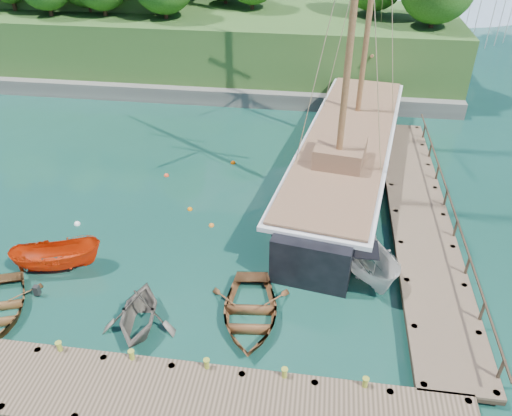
% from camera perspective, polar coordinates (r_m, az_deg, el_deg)
% --- Properties ---
extents(ground, '(160.00, 160.00, 0.00)m').
position_cam_1_polar(ground, '(24.50, -7.49, -8.69)').
color(ground, '#113529').
rests_on(ground, ground).
extents(dock_near, '(20.00, 3.20, 1.10)m').
position_cam_1_polar(dock_near, '(19.62, -6.57, -21.12)').
color(dock_near, '#433727').
rests_on(dock_near, ground).
extents(dock_east, '(3.20, 24.00, 1.10)m').
position_cam_1_polar(dock_east, '(29.65, 18.11, -0.75)').
color(dock_east, '#433727').
rests_on(dock_east, ground).
extents(bollard_0, '(0.26, 0.26, 0.45)m').
position_cam_1_polar(bollard_0, '(22.61, -21.12, -15.89)').
color(bollard_0, olive).
rests_on(bollard_0, ground).
extents(bollard_1, '(0.26, 0.26, 0.45)m').
position_cam_1_polar(bollard_1, '(21.50, -13.72, -17.39)').
color(bollard_1, olive).
rests_on(bollard_1, ground).
extents(bollard_2, '(0.26, 0.26, 0.45)m').
position_cam_1_polar(bollard_2, '(20.77, -5.53, -18.71)').
color(bollard_2, olive).
rests_on(bollard_2, ground).
extents(bollard_3, '(0.26, 0.26, 0.45)m').
position_cam_1_polar(bollard_3, '(20.45, 3.20, -19.71)').
color(bollard_3, olive).
rests_on(bollard_3, ground).
extents(bollard_4, '(0.26, 0.26, 0.45)m').
position_cam_1_polar(bollard_4, '(20.58, 12.10, -20.28)').
color(bollard_4, olive).
rests_on(bollard_4, ground).
extents(rowboat_0, '(4.60, 5.39, 0.95)m').
position_cam_1_polar(rowboat_0, '(25.64, -27.14, -10.71)').
color(rowboat_0, brown).
rests_on(rowboat_0, ground).
extents(rowboat_1, '(3.69, 4.13, 1.97)m').
position_cam_1_polar(rowboat_1, '(22.95, -13.01, -13.08)').
color(rowboat_1, '#635D53').
rests_on(rowboat_1, ground).
extents(rowboat_2, '(4.19, 5.48, 1.06)m').
position_cam_1_polar(rowboat_2, '(22.71, -0.75, -12.54)').
color(rowboat_2, brown).
rests_on(rowboat_2, ground).
extents(motorboat_orange, '(4.70, 2.80, 1.70)m').
position_cam_1_polar(motorboat_orange, '(27.04, -21.46, -6.44)').
color(motorboat_orange, red).
rests_on(motorboat_orange, ground).
extents(cabin_boat_white, '(4.13, 5.80, 2.10)m').
position_cam_1_polar(cabin_boat_white, '(25.56, 11.98, -7.12)').
color(cabin_boat_white, silver).
rests_on(cabin_boat_white, ground).
extents(schooner, '(8.76, 29.14, 21.74)m').
position_cam_1_polar(schooner, '(32.79, 10.24, 5.54)').
color(schooner, black).
rests_on(schooner, ground).
extents(mooring_buoy_0, '(0.36, 0.36, 0.36)m').
position_cam_1_polar(mooring_buoy_0, '(29.93, -19.74, -1.78)').
color(mooring_buoy_0, white).
rests_on(mooring_buoy_0, ground).
extents(mooring_buoy_1, '(0.30, 0.30, 0.30)m').
position_cam_1_polar(mooring_buoy_1, '(29.65, -7.56, -0.19)').
color(mooring_buoy_1, orange).
rests_on(mooring_buoy_1, ground).
extents(mooring_buoy_2, '(0.31, 0.31, 0.31)m').
position_cam_1_polar(mooring_buoy_2, '(28.17, -5.11, -2.05)').
color(mooring_buoy_2, orange).
rests_on(mooring_buoy_2, ground).
extents(mooring_buoy_3, '(0.30, 0.30, 0.30)m').
position_cam_1_polar(mooring_buoy_3, '(29.19, 4.32, -0.58)').
color(mooring_buoy_3, white).
rests_on(mooring_buoy_3, ground).
extents(mooring_buoy_4, '(0.33, 0.33, 0.33)m').
position_cam_1_polar(mooring_buoy_4, '(33.29, -10.20, 3.62)').
color(mooring_buoy_4, '#EE451F').
rests_on(mooring_buoy_4, ground).
extents(mooring_buoy_5, '(0.34, 0.34, 0.34)m').
position_cam_1_polar(mooring_buoy_5, '(34.30, -2.63, 5.12)').
color(mooring_buoy_5, '#D04E00').
rests_on(mooring_buoy_5, ground).
extents(headland, '(51.00, 19.31, 12.90)m').
position_cam_1_polar(headland, '(53.18, -13.38, 21.12)').
color(headland, '#474744').
rests_on(headland, ground).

